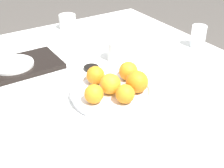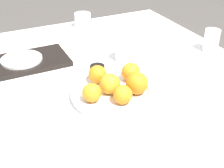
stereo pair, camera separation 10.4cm
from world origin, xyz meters
The scene contains 14 objects.
table centered at (0.00, 0.00, 0.36)m, with size 1.10×0.98×0.71m.
fruit_platter centered at (-0.07, -0.27, 0.73)m, with size 0.29×0.29×0.03m.
orange_0 centered at (-0.09, -0.20, 0.77)m, with size 0.06×0.06×0.06m.
orange_1 centered at (0.00, -0.32, 0.77)m, with size 0.08×0.08×0.08m.
orange_2 centered at (-0.08, -0.28, 0.77)m, with size 0.07×0.07×0.07m.
orange_3 centered at (0.02, -0.24, 0.77)m, with size 0.07×0.07×0.07m.
orange_4 centered at (-0.15, -0.30, 0.77)m, with size 0.06×0.06×0.06m.
orange_5 centered at (-0.07, -0.35, 0.77)m, with size 0.06×0.06×0.06m.
water_glass centered at (0.48, -0.13, 0.76)m, with size 0.07×0.07×0.10m.
serving_tray centered at (-0.30, 0.10, 0.72)m, with size 0.37×0.20×0.02m.
side_plate centered at (-0.30, 0.10, 0.74)m, with size 0.17×0.17×0.01m.
cup_1 centered at (0.10, -0.04, 0.75)m, with size 0.08×0.08×0.08m.
cup_2 centered at (0.08, 0.40, 0.75)m, with size 0.08×0.08×0.07m.
soy_dish centered at (-0.03, -0.06, 0.72)m, with size 0.06×0.06×0.01m.
Camera 1 is at (-0.55, -1.03, 1.30)m, focal length 50.00 mm.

